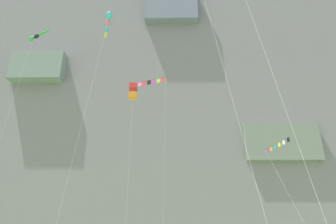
# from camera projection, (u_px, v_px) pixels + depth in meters

# --- Properties ---
(cliff_face) EXTENTS (180.00, 27.53, 81.34)m
(cliff_face) POSITION_uv_depth(u_px,v_px,m) (172.00, 76.00, 76.56)
(cliff_face) COLOR gray
(cliff_face) RESTS_ON ground
(kite_box_high_left) EXTENTS (0.93, 1.68, 18.29)m
(kite_box_high_left) POSITION_uv_depth(u_px,v_px,m) (133.00, 92.00, 33.66)
(kite_box_high_left) COLOR red
(kite_box_high_left) RESTS_ON ground
(kite_banner_low_center) EXTENTS (4.64, 2.84, 23.23)m
(kite_banner_low_center) POSITION_uv_depth(u_px,v_px,m) (150.00, 86.00, 42.72)
(kite_banner_low_center) COLOR black
(kite_banner_low_center) RESTS_ON ground
(kite_banner_upper_right) EXTENTS (1.84, 7.25, 12.55)m
(kite_banner_upper_right) POSITION_uv_depth(u_px,v_px,m) (279.00, 151.00, 34.08)
(kite_banner_upper_right) COLOR black
(kite_banner_upper_right) RESTS_ON ground
(kite_windsock_high_right) EXTENTS (2.85, 8.59, 28.98)m
(kite_windsock_high_right) POSITION_uv_depth(u_px,v_px,m) (108.00, 22.00, 40.14)
(kite_windsock_high_right) COLOR #38B2D1
(kite_windsock_high_right) RESTS_ON ground
(kite_windsock_high_center) EXTENTS (3.55, 4.52, 25.68)m
(kite_windsock_high_center) POSITION_uv_depth(u_px,v_px,m) (36.00, 37.00, 37.45)
(kite_windsock_high_center) COLOR green
(kite_windsock_high_center) RESTS_ON ground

